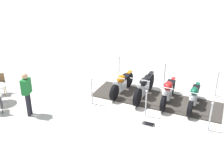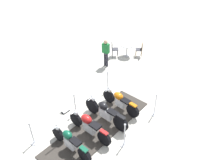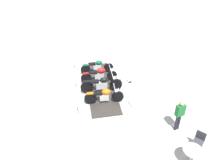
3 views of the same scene
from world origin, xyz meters
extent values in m
plane|color=beige|center=(0.00, 0.00, 0.00)|extent=(80.00, 80.00, 0.00)
cube|color=#38332D|center=(0.00, 0.00, 0.02)|extent=(4.37, 5.05, 0.04)
cylinder|color=black|center=(1.50, -0.77, 0.36)|extent=(0.60, 0.46, 0.63)
cylinder|color=black|center=(0.30, -1.58, 0.36)|extent=(0.60, 0.46, 0.63)
cube|color=silver|center=(0.90, -1.18, 0.41)|extent=(0.52, 0.45, 0.38)
ellipsoid|color=#D16B0F|center=(1.00, -1.11, 0.73)|extent=(0.58, 0.53, 0.31)
cube|color=black|center=(0.63, -1.35, 0.68)|extent=(0.52, 0.48, 0.08)
cube|color=#D16B0F|center=(0.30, -1.58, 0.71)|extent=(0.37, 0.32, 0.06)
cylinder|color=silver|center=(1.42, -0.82, 0.63)|extent=(0.31, 0.24, 0.54)
cylinder|color=silver|center=(1.35, -0.87, 0.96)|extent=(0.45, 0.65, 0.04)
sphere|color=silver|center=(1.44, -0.81, 0.76)|extent=(0.18, 0.18, 0.18)
cylinder|color=black|center=(0.95, 0.09, 0.40)|extent=(0.66, 0.53, 0.72)
cylinder|color=black|center=(-0.35, -0.87, 0.40)|extent=(0.66, 0.53, 0.72)
cube|color=silver|center=(0.30, -0.39, 0.46)|extent=(0.63, 0.55, 0.43)
ellipsoid|color=black|center=(0.42, -0.30, 0.80)|extent=(0.56, 0.53, 0.31)
cube|color=black|center=(-0.01, -0.62, 0.75)|extent=(0.55, 0.51, 0.08)
cube|color=black|center=(-0.35, -0.87, 0.79)|extent=(0.41, 0.36, 0.06)
cylinder|color=silver|center=(0.87, 0.03, 0.71)|extent=(0.32, 0.26, 0.61)
cylinder|color=silver|center=(0.80, -0.03, 1.07)|extent=(0.50, 0.66, 0.04)
sphere|color=silver|center=(0.88, 0.03, 0.87)|extent=(0.18, 0.18, 0.18)
cylinder|color=black|center=(0.32, 0.87, 0.36)|extent=(0.57, 0.48, 0.63)
cylinder|color=black|center=(-0.92, -0.08, 0.36)|extent=(0.57, 0.48, 0.63)
cube|color=silver|center=(-0.30, 0.39, 0.43)|extent=(0.56, 0.50, 0.44)
ellipsoid|color=#AD1919|center=(-0.19, 0.47, 0.80)|extent=(0.61, 0.57, 0.33)
cube|color=black|center=(-0.57, 0.19, 0.75)|extent=(0.53, 0.50, 0.08)
cube|color=#AD1919|center=(-0.92, -0.08, 0.70)|extent=(0.36, 0.32, 0.06)
cylinder|color=silver|center=(0.27, 0.83, 0.62)|extent=(0.24, 0.21, 0.54)
cylinder|color=silver|center=(0.22, 0.79, 0.95)|extent=(0.40, 0.50, 0.04)
sphere|color=silver|center=(0.30, 0.85, 0.75)|extent=(0.18, 0.18, 0.18)
cylinder|color=black|center=(-0.30, 1.61, 0.34)|extent=(0.56, 0.46, 0.60)
cylinder|color=black|center=(-1.49, 0.74, 0.34)|extent=(0.56, 0.46, 0.60)
cube|color=silver|center=(-0.90, 1.18, 0.43)|extent=(0.52, 0.47, 0.44)
ellipsoid|color=#0F5138|center=(-0.80, 1.25, 0.77)|extent=(0.52, 0.48, 0.29)
cube|color=black|center=(-1.16, 0.99, 0.72)|extent=(0.50, 0.46, 0.08)
cube|color=#0F5138|center=(-1.49, 0.74, 0.67)|extent=(0.36, 0.32, 0.06)
cylinder|color=silver|center=(-0.36, 1.57, 0.60)|extent=(0.25, 0.21, 0.52)
cylinder|color=silver|center=(-0.41, 1.53, 0.91)|extent=(0.47, 0.62, 0.04)
sphere|color=silver|center=(-0.33, 1.59, 0.71)|extent=(0.18, 0.18, 0.18)
cylinder|color=silver|center=(-0.24, 2.57, 0.01)|extent=(0.31, 0.31, 0.03)
cylinder|color=silver|center=(-0.24, 2.57, 0.52)|extent=(0.05, 0.05, 0.99)
sphere|color=silver|center=(-0.24, 2.57, 1.06)|extent=(0.09, 0.09, 0.09)
cylinder|color=silver|center=(-2.42, 0.91, 0.01)|extent=(0.32, 0.32, 0.03)
cylinder|color=silver|center=(-2.42, 0.91, 0.55)|extent=(0.05, 0.05, 1.04)
sphere|color=silver|center=(-2.42, 0.91, 1.10)|extent=(0.09, 0.09, 0.09)
cylinder|color=silver|center=(-1.09, -0.83, 0.01)|extent=(0.35, 0.35, 0.03)
cylinder|color=silver|center=(-1.09, -0.83, 0.54)|extent=(0.05, 0.05, 1.03)
sphere|color=silver|center=(-1.09, -0.83, 1.09)|extent=(0.09, 0.09, 0.09)
cylinder|color=silver|center=(0.24, -2.57, 0.01)|extent=(0.33, 0.33, 0.03)
cylinder|color=silver|center=(0.24, -2.57, 0.54)|extent=(0.05, 0.05, 1.04)
sphere|color=silver|center=(0.24, -2.57, 1.10)|extent=(0.09, 0.09, 0.09)
cylinder|color=silver|center=(2.42, -0.91, 0.01)|extent=(0.35, 0.35, 0.03)
cylinder|color=silver|center=(2.42, -0.91, 0.54)|extent=(0.05, 0.05, 1.03)
sphere|color=silver|center=(2.42, -0.91, 1.09)|extent=(0.09, 0.09, 0.09)
cylinder|color=silver|center=(1.09, 0.83, 0.01)|extent=(0.30, 0.30, 0.03)
cylinder|color=silver|center=(1.09, 0.83, 0.51)|extent=(0.05, 0.05, 0.97)
sphere|color=silver|center=(1.09, 0.83, 1.03)|extent=(0.09, 0.09, 0.09)
cube|color=#333338|center=(1.29, 1.29, 0.01)|extent=(0.40, 0.44, 0.02)
cube|color=white|center=(1.29, 1.29, 0.14)|extent=(0.42, 0.44, 0.15)
cylinder|color=#2D2D33|center=(5.60, -2.21, 0.24)|extent=(0.03, 0.03, 0.47)
cylinder|color=#2D2D33|center=(5.65, -1.88, 0.24)|extent=(0.03, 0.03, 0.47)
cylinder|color=olive|center=(5.35, -3.33, 0.23)|extent=(0.03, 0.03, 0.45)
cylinder|color=olive|center=(5.26, -3.66, 0.23)|extent=(0.03, 0.03, 0.45)
cube|color=#3F3F47|center=(5.47, -3.54, 0.47)|extent=(0.49, 0.49, 0.04)
cylinder|color=#23232D|center=(4.72, -1.35, 0.44)|extent=(0.12, 0.12, 0.89)
cylinder|color=#23232D|center=(4.81, -1.24, 0.44)|extent=(0.12, 0.12, 0.89)
cube|color=#1E7233|center=(4.77, -1.29, 1.17)|extent=(0.42, 0.45, 0.56)
sphere|color=tan|center=(4.77, -1.29, 1.56)|extent=(0.22, 0.22, 0.22)
camera|label=1|loc=(6.11, 7.52, 5.19)|focal=42.37mm
camera|label=2|loc=(-6.66, 0.89, 7.18)|focal=36.74mm
camera|label=3|loc=(5.38, -9.01, 7.70)|focal=35.41mm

